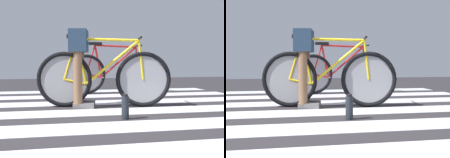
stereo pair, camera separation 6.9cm
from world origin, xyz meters
The scene contains 6 objects.
ground centered at (0.00, 0.00, 0.01)m, with size 18.00×14.00×0.02m.
crosswalk_markings centered at (0.04, 0.11, 0.02)m, with size 5.44×5.76×0.00m.
bicycle_1_of_2 centered at (0.28, 0.87, 0.41)m, with size 1.72×0.55×0.93m.
cyclist_1_of_2 centered at (-0.03, 0.92, 0.66)m, with size 0.38×0.44×0.99m.
bicycle_2_of_2 centered at (0.70, 2.39, 0.41)m, with size 1.73×0.52×0.93m.
water_bottle centered at (0.37, 0.06, 0.14)m, with size 0.08×0.08×0.26m.
Camera 2 is at (-0.23, -2.72, 0.61)m, focal length 45.22 mm.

